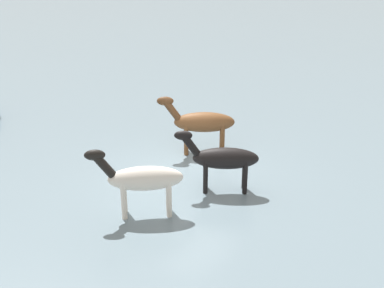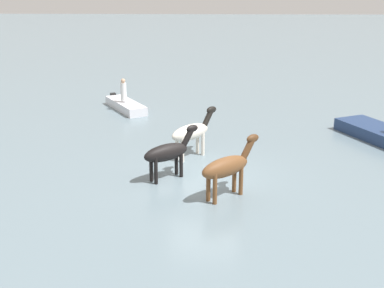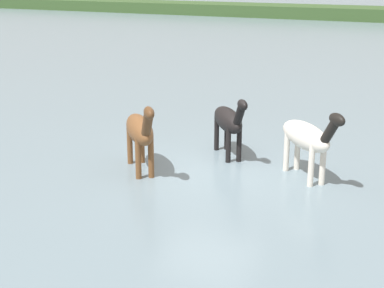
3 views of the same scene
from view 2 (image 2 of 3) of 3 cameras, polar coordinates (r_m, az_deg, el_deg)
The scene contains 6 objects.
ground_plane at distance 17.94m, azimuth 1.43°, elevation -3.98°, with size 175.94×175.94×0.00m, color slate.
horse_chestnut_trailing at distance 17.64m, azimuth -2.74°, elevation -0.94°, with size 1.76×2.02×1.81m.
horse_gray_outer at distance 16.15m, azimuth 4.04°, elevation -2.59°, with size 1.93×2.10×1.92m.
horse_rear_stallion at distance 19.78m, azimuth -0.03°, elevation 1.36°, with size 2.01×1.95×1.89m.
boat_skiff_near at distance 27.64m, azimuth -7.58°, elevation 4.23°, with size 3.64×2.74×0.71m.
person_watcher_seated at distance 27.25m, azimuth -7.81°, elevation 6.07°, with size 0.32×0.32×1.19m.
Camera 2 is at (-16.60, -0.12, 6.80)m, focal length 46.82 mm.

